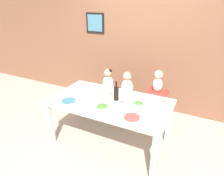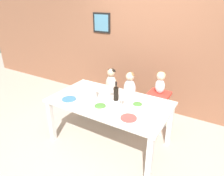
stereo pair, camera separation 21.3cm
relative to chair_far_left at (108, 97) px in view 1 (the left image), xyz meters
name	(u,v)px [view 1 (the left image)]	position (x,y,z in m)	size (l,w,h in m)	color
ground_plane	(110,141)	(0.40, -0.71, -0.40)	(14.00, 14.00, 0.00)	#BCB2A3
wall_back	(143,41)	(0.40, 0.72, 0.95)	(10.00, 0.09, 2.70)	#8E5B42
dining_table	(110,106)	(0.40, -0.71, 0.25)	(1.75, 0.96, 0.73)	white
chair_far_left	(108,97)	(0.00, 0.00, 0.00)	(0.40, 0.39, 0.48)	silver
chair_far_center	(127,101)	(0.38, 0.00, 0.00)	(0.40, 0.39, 0.48)	silver
chair_right_highchair	(156,100)	(0.92, 0.00, 0.14)	(0.34, 0.33, 0.70)	silver
person_child_left	(108,81)	(0.00, 0.00, 0.33)	(0.23, 0.16, 0.48)	beige
person_child_center	(127,84)	(0.38, 0.00, 0.33)	(0.23, 0.16, 0.48)	silver
person_baby_right	(158,80)	(0.92, 0.00, 0.51)	(0.16, 0.14, 0.36)	silver
wine_bottle	(116,93)	(0.47, -0.64, 0.44)	(0.07, 0.07, 0.29)	black
paper_towel_roll	(93,92)	(0.16, -0.79, 0.45)	(0.11, 0.11, 0.24)	white
wine_glass_near	(123,97)	(0.62, -0.76, 0.47)	(0.07, 0.07, 0.18)	white
wine_glass_far	(111,89)	(0.36, -0.59, 0.47)	(0.07, 0.07, 0.18)	white
salad_bowl_large	(102,108)	(0.42, -0.99, 0.37)	(0.18, 0.18, 0.08)	white
salad_bowl_small	(139,104)	(0.84, -0.69, 0.37)	(0.15, 0.15, 0.08)	white
dinner_plate_front_left	(68,101)	(-0.14, -0.98, 0.34)	(0.21, 0.21, 0.01)	teal
dinner_plate_back_left	(92,87)	(-0.09, -0.42, 0.34)	(0.21, 0.21, 0.01)	silver
dinner_plate_back_right	(152,101)	(0.95, -0.46, 0.34)	(0.21, 0.21, 0.01)	silver
dinner_plate_front_right	(132,117)	(0.85, -0.99, 0.34)	(0.21, 0.21, 0.01)	#D14C47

